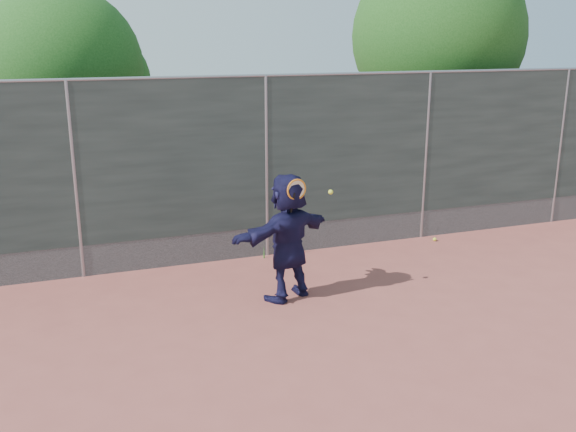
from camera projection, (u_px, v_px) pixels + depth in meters
name	position (u px, v px, depth m)	size (l,w,h in m)	color
ground	(356.00, 345.00, 7.78)	(80.00, 80.00, 0.00)	#9E4C42
player	(288.00, 237.00, 8.94)	(1.68, 0.54, 1.81)	#161438
ball_ground	(435.00, 239.00, 11.66)	(0.07, 0.07, 0.07)	yellow
fence	(266.00, 164.00, 10.51)	(20.00, 0.06, 3.03)	#38423D
swing_action	(300.00, 191.00, 8.61)	(0.70, 0.13, 0.51)	orange
tree_right	(444.00, 41.00, 13.55)	(3.78, 3.60, 5.39)	#382314
tree_left	(71.00, 72.00, 11.98)	(3.15, 3.00, 4.53)	#382314
weed_clump	(286.00, 247.00, 10.90)	(0.68, 0.07, 0.30)	#387226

